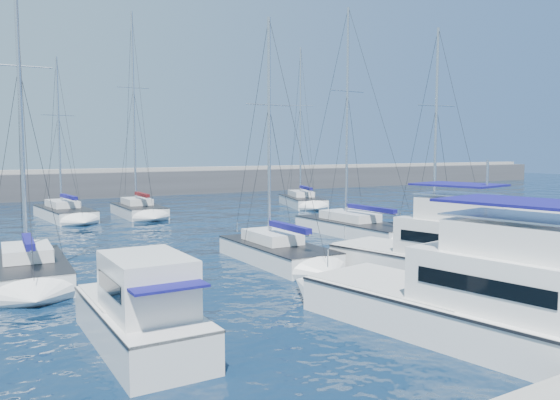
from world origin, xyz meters
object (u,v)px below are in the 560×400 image
sailboat_back_a (64,213)px  sailboat_mid_d (355,228)px  motor_yacht_port_inner (481,304)px  sailboat_back_b (138,209)px  sailboat_mid_c (276,252)px  sailboat_back_c (302,201)px  sailboat_mid_a (28,270)px  motor_yacht_stbd_outer (525,246)px  sailboat_mid_e (440,235)px  motor_yacht_port_outer (142,316)px  motor_yacht_stbd_inner (438,255)px

sailboat_back_a → sailboat_mid_d: bearing=-56.9°
motor_yacht_port_inner → sailboat_back_b: size_ratio=0.62×
sailboat_mid_c → sailboat_mid_d: bearing=29.2°
sailboat_mid_c → sailboat_back_c: sailboat_back_c is taller
sailboat_back_b → sailboat_back_c: bearing=0.6°
sailboat_mid_a → sailboat_back_b: 23.90m
motor_yacht_stbd_outer → sailboat_mid_e: (1.05, 6.48, -0.43)m
motor_yacht_port_outer → motor_yacht_stbd_outer: bearing=4.8°
motor_yacht_port_inner → motor_yacht_stbd_inner: (4.67, 5.98, 0.00)m
sailboat_mid_c → sailboat_back_a: 24.88m
motor_yacht_port_outer → sailboat_mid_e: 22.37m
motor_yacht_port_inner → sailboat_back_c: sailboat_back_c is taller
sailboat_mid_a → sailboat_mid_d: sailboat_mid_d is taller
sailboat_mid_c → motor_yacht_stbd_outer: bearing=-32.9°
sailboat_mid_a → sailboat_mid_e: 22.85m
motor_yacht_stbd_outer → motor_yacht_port_outer: bearing=-159.1°
sailboat_back_b → sailboat_mid_a: bearing=-116.1°
sailboat_back_b → motor_yacht_port_outer: bearing=-104.8°
motor_yacht_port_outer → sailboat_mid_e: bearing=21.4°
motor_yacht_port_inner → sailboat_back_a: size_ratio=0.81×
sailboat_mid_a → sailboat_mid_e: size_ratio=1.11×
sailboat_mid_c → sailboat_back_a: (-6.10, 24.13, -0.00)m
sailboat_back_c → motor_yacht_stbd_outer: bearing=-83.7°
motor_yacht_stbd_inner → sailboat_back_b: bearing=86.3°
sailboat_mid_d → sailboat_mid_e: size_ratio=1.15×
sailboat_mid_d → sailboat_back_c: bearing=66.0°
motor_yacht_stbd_inner → sailboat_mid_e: 9.98m
sailboat_back_b → motor_yacht_port_inner: bearing=-89.1°
sailboat_mid_a → motor_yacht_port_inner: bearing=-51.2°
motor_yacht_stbd_outer → sailboat_back_c: (6.34, 29.71, -0.40)m
motor_yacht_port_outer → sailboat_back_b: bearing=74.0°
sailboat_back_a → sailboat_back_b: 5.98m
motor_yacht_stbd_outer → sailboat_mid_c: (-10.32, 6.95, -0.44)m
sailboat_mid_e → sailboat_back_c: bearing=86.5°
motor_yacht_stbd_outer → sailboat_back_a: (-16.42, 31.07, -0.44)m
sailboat_mid_a → sailboat_back_a: size_ratio=1.09×
motor_yacht_port_outer → sailboat_back_c: size_ratio=0.40×
motor_yacht_port_inner → sailboat_back_b: (0.50, 36.16, -0.57)m
sailboat_back_b → motor_yacht_stbd_inner: bearing=-80.5°
motor_yacht_stbd_inner → sailboat_back_b: 30.46m
motor_yacht_port_inner → motor_yacht_stbd_inner: 7.59m
sailboat_back_a → motor_yacht_stbd_outer: bearing=-67.0°
motor_yacht_stbd_outer → sailboat_mid_a: size_ratio=0.45×
sailboat_mid_c → sailboat_mid_e: bearing=-1.3°
motor_yacht_port_inner → sailboat_mid_d: bearing=51.9°
motor_yacht_stbd_inner → sailboat_mid_c: 8.17m
sailboat_mid_a → sailboat_back_b: (11.14, 21.15, 0.03)m
sailboat_mid_d → sailboat_back_a: size_ratio=1.13×
motor_yacht_port_outer → motor_yacht_stbd_outer: 19.89m
sailboat_mid_d → sailboat_mid_e: bearing=-66.4°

